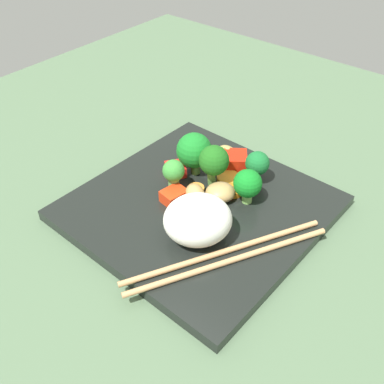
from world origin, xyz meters
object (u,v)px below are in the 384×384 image
Objects in this scene: carrot_slice_0 at (228,178)px; rice_mound at (198,220)px; chopstick_pair at (227,256)px; square_plate at (199,208)px; broccoli_floret_3 at (248,184)px.

rice_mound is at bearing -161.91° from carrot_slice_0.
chopstick_pair is (-0.47, -4.59, -2.46)cm from rice_mound.
rice_mound is at bearing -143.02° from square_plate.
broccoli_floret_3 reaches higher than carrot_slice_0.
square_plate is 8.99× the size of carrot_slice_0.
square_plate is 6.95cm from rice_mound.
carrot_slice_0 is (2.17, 4.35, -2.50)cm from broccoli_floret_3.
rice_mound reaches higher than square_plate.
rice_mound is (-4.80, -3.61, 3.50)cm from square_plate.
broccoli_floret_3 is (8.93, -0.73, 0.03)cm from rice_mound.
broccoli_floret_3 is 1.50× the size of carrot_slice_0.
chopstick_pair is at bearing -144.63° from carrot_slice_0.
chopstick_pair is at bearing -95.89° from rice_mound.
carrot_slice_0 is (6.31, 0.02, 1.03)cm from square_plate.
broccoli_floret_3 is at bearing 50.21° from chopstick_pair.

